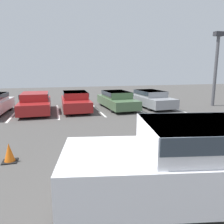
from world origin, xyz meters
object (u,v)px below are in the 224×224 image
Objects in this scene: parked_sedan_e at (150,98)px; traffic_cone at (9,153)px; pickup_truck at (212,162)px; parked_sedan_b at (35,102)px; parked_sedan_c at (75,100)px; parked_sedan_d at (117,99)px; light_post at (216,63)px.

parked_sedan_e reaches higher than traffic_cone.
parked_sedan_b is at bearing 121.71° from pickup_truck.
parked_sedan_c is at bearing 109.30° from pickup_truck.
parked_sedan_e is at bearing 90.52° from parked_sedan_b.
parked_sedan_d is 0.87× the size of light_post.
parked_sedan_d is at bearing 89.85° from parked_sedan_c.
parked_sedan_d is at bearing 91.17° from parked_sedan_b.
parked_sedan_c is 5.42m from parked_sedan_e.
light_post reaches higher than pickup_truck.
pickup_truck is 1.35× the size of parked_sedan_d.
parked_sedan_b is at bearing -91.68° from parked_sedan_d.
pickup_truck is at bearing -22.72° from parked_sedan_e.
pickup_truck is 11.75m from parked_sedan_b.
parked_sedan_b is at bearing 176.66° from light_post.
parked_sedan_b is 7.76m from traffic_cone.
parked_sedan_e is at bearing 82.10° from pickup_truck.
pickup_truck is 10.80× the size of traffic_cone.
parked_sedan_b is 5.40m from parked_sedan_d.
parked_sedan_e is (2.54, -0.04, -0.00)m from parked_sedan_d.
light_post is at bearing 61.26° from pickup_truck.
parked_sedan_c reaches higher than parked_sedan_e.
parked_sedan_c is 10.49m from light_post.
parked_sedan_e is at bearing 43.73° from traffic_cone.
light_post is (7.28, -0.85, 2.48)m from parked_sedan_d.
parked_sedan_d is at bearing 173.33° from light_post.
light_post is (4.74, -0.81, 2.48)m from parked_sedan_e.
parked_sedan_d is at bearing -94.66° from parked_sedan_e.
light_post reaches higher than parked_sedan_e.
pickup_truck is 1.44× the size of parked_sedan_c.
parked_sedan_b reaches higher than parked_sedan_e.
parked_sedan_b reaches higher than parked_sedan_d.
light_post is at bearing 28.49° from traffic_cone.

